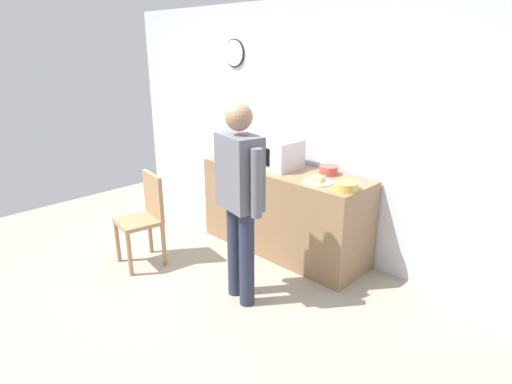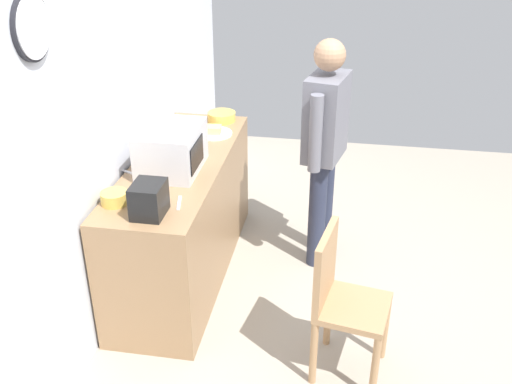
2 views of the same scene
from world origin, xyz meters
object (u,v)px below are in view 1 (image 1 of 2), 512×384
cereal_bowl (328,170)px  salad_bowl (254,152)px  wooden_chair (145,215)px  sandwich_plate (318,181)px  mixing_bowl (346,186)px  person_standing (240,191)px  fork_utensil (233,162)px  microwave (275,153)px  toaster (232,149)px  spoon_utensil (282,160)px

cereal_bowl → salad_bowl: bearing=177.7°
cereal_bowl → wooden_chair: bearing=-133.0°
sandwich_plate → cereal_bowl: (-0.09, 0.29, 0.02)m
mixing_bowl → person_standing: person_standing is taller
person_standing → cereal_bowl: bearing=86.4°
sandwich_plate → salad_bowl: 1.23m
fork_utensil → wooden_chair: wooden_chair is taller
sandwich_plate → cereal_bowl: cereal_bowl is taller
fork_utensil → person_standing: (0.95, -0.81, 0.09)m
salad_bowl → mixing_bowl: bearing=-12.6°
salad_bowl → fork_utensil: salad_bowl is taller
microwave → person_standing: bearing=-63.4°
mixing_bowl → toaster: (-1.57, 0.08, 0.06)m
fork_utensil → cereal_bowl: bearing=18.3°
toaster → person_standing: person_standing is taller
microwave → fork_utensil: 0.51m
mixing_bowl → person_standing: 0.98m
cereal_bowl → spoon_utensil: size_ratio=1.10×
cereal_bowl → microwave: bearing=-164.2°
wooden_chair → fork_utensil: bearing=76.9°
salad_bowl → spoon_utensil: size_ratio=0.96×
cereal_bowl → spoon_utensil: cereal_bowl is taller
microwave → person_standing: (0.50, -0.99, -0.06)m
sandwich_plate → mixing_bowl: mixing_bowl is taller
wooden_chair → mixing_bowl: bearing=32.9°
salad_bowl → person_standing: size_ratio=0.09×
mixing_bowl → fork_utensil: (-1.41, -0.05, -0.03)m
sandwich_plate → spoon_utensil: bearing=154.2°
sandwich_plate → fork_utensil: size_ratio=1.64×
fork_utensil → person_standing: person_standing is taller
sandwich_plate → fork_utensil: 1.12m
fork_utensil → person_standing: bearing=-40.5°
mixing_bowl → wooden_chair: (-1.65, -1.07, -0.44)m
spoon_utensil → person_standing: 1.38m
microwave → fork_utensil: bearing=-158.6°
person_standing → wooden_chair: bearing=-170.5°
microwave → sandwich_plate: bearing=-11.4°
toaster → fork_utensil: 0.23m
cereal_bowl → wooden_chair: cereal_bowl is taller
toaster → fork_utensil: bearing=-39.8°
wooden_chair → microwave: bearing=59.8°
mixing_bowl → spoon_utensil: bearing=161.1°
fork_utensil → person_standing: 1.26m
salad_bowl → toaster: size_ratio=0.74×
salad_bowl → toaster: toaster is taller
sandwich_plate → toaster: bearing=176.2°
toaster → cereal_bowl: bearing=10.1°
cereal_bowl → toaster: (-1.18, -0.21, 0.06)m
sandwich_plate → salad_bowl: bearing=164.1°
fork_utensil → sandwich_plate: bearing=2.4°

